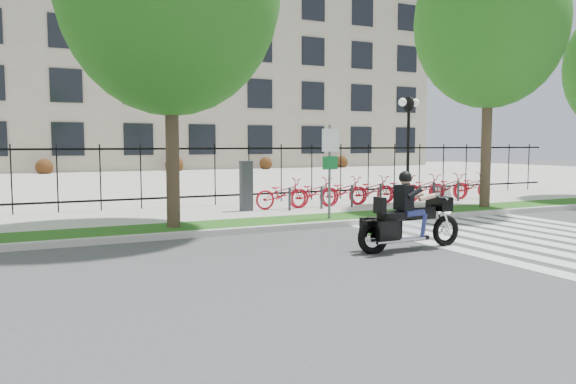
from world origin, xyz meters
name	(u,v)px	position (x,y,z in m)	size (l,w,h in m)	color
ground	(376,262)	(0.00, 0.00, 0.00)	(120.00, 120.00, 0.00)	#3E3E41
curb	(281,228)	(0.00, 4.10, 0.07)	(60.00, 0.20, 0.15)	#B0AFA6
grass_verge	(267,224)	(0.00, 4.95, 0.07)	(60.00, 1.50, 0.15)	#1D4B12
sidewalk	(234,213)	(0.00, 7.45, 0.07)	(60.00, 3.50, 0.15)	#AFADA4
plaza	(129,180)	(0.00, 25.00, 0.05)	(80.00, 34.00, 0.10)	#AFADA4
crosswalk_stripes	(558,242)	(4.83, 0.00, 0.01)	(5.70, 8.00, 0.01)	silver
iron_fence	(215,175)	(0.00, 9.20, 1.15)	(30.00, 0.06, 2.00)	black
office_building	(86,55)	(0.00, 44.92, 9.97)	(60.00, 21.90, 20.15)	gray
lamp_post_right	(409,120)	(10.00, 12.00, 3.21)	(1.06, 0.70, 4.25)	black
street_tree_2	(490,22)	(7.59, 4.95, 5.94)	(4.68, 4.68, 8.49)	#31241B
bike_share_station	(384,189)	(5.28, 7.20, 0.62)	(9.97, 0.85, 1.50)	#2D2D33
sign_pole_regulatory	(330,159)	(1.67, 4.58, 1.74)	(0.50, 0.09, 2.50)	#59595B
motorcycle_rider	(410,218)	(1.32, 0.71, 0.65)	(2.51, 0.73, 1.94)	black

